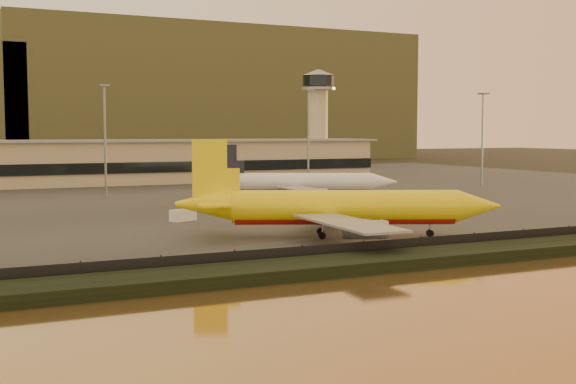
# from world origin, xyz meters

# --- Properties ---
(ground) EXTENTS (900.00, 900.00, 0.00)m
(ground) POSITION_xyz_m (0.00, 0.00, 0.00)
(ground) COLOR black
(ground) RESTS_ON ground
(embankment) EXTENTS (320.00, 7.00, 1.40)m
(embankment) POSITION_xyz_m (0.00, -17.00, 0.70)
(embankment) COLOR black
(embankment) RESTS_ON ground
(tarmac) EXTENTS (320.00, 220.00, 0.20)m
(tarmac) POSITION_xyz_m (0.00, 95.00, 0.10)
(tarmac) COLOR #2D2D2D
(tarmac) RESTS_ON ground
(perimeter_fence) EXTENTS (300.00, 0.05, 2.20)m
(perimeter_fence) POSITION_xyz_m (0.00, -13.00, 1.30)
(perimeter_fence) COLOR black
(perimeter_fence) RESTS_ON tarmac
(terminal_building) EXTENTS (202.00, 25.00, 12.60)m
(terminal_building) POSITION_xyz_m (-14.52, 125.55, 6.25)
(terminal_building) COLOR tan
(terminal_building) RESTS_ON tarmac
(control_tower) EXTENTS (11.20, 11.20, 35.50)m
(control_tower) POSITION_xyz_m (70.00, 131.00, 21.66)
(control_tower) COLOR tan
(control_tower) RESTS_ON tarmac
(apron_light_masts) EXTENTS (152.20, 12.20, 25.40)m
(apron_light_masts) POSITION_xyz_m (15.00, 75.00, 15.70)
(apron_light_masts) COLOR slate
(apron_light_masts) RESTS_ON tarmac
(dhl_cargo_jet) EXTENTS (44.10, 41.76, 13.83)m
(dhl_cargo_jet) POSITION_xyz_m (8.38, 4.63, 4.33)
(dhl_cargo_jet) COLOR yellow
(dhl_cargo_jet) RESTS_ON tarmac
(white_narrowbody_jet) EXTENTS (40.13, 37.91, 12.11)m
(white_narrowbody_jet) POSITION_xyz_m (28.58, 57.97, 3.82)
(white_narrowbody_jet) COLOR white
(white_narrowbody_jet) RESTS_ON tarmac
(gse_vehicle_yellow) EXTENTS (3.66, 1.76, 1.62)m
(gse_vehicle_yellow) POSITION_xyz_m (21.67, 29.75, 1.01)
(gse_vehicle_yellow) COLOR yellow
(gse_vehicle_yellow) RESTS_ON tarmac
(gse_vehicle_white) EXTENTS (4.74, 3.33, 1.95)m
(gse_vehicle_white) POSITION_xyz_m (-6.38, 31.81, 1.17)
(gse_vehicle_white) COLOR white
(gse_vehicle_white) RESTS_ON tarmac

